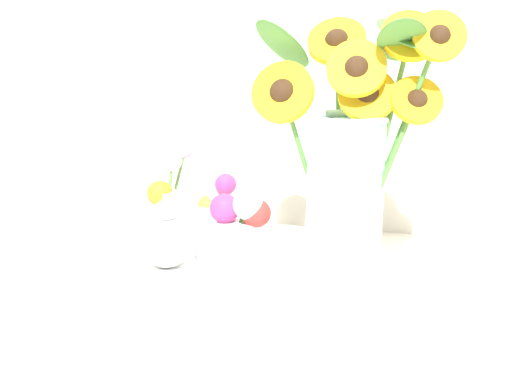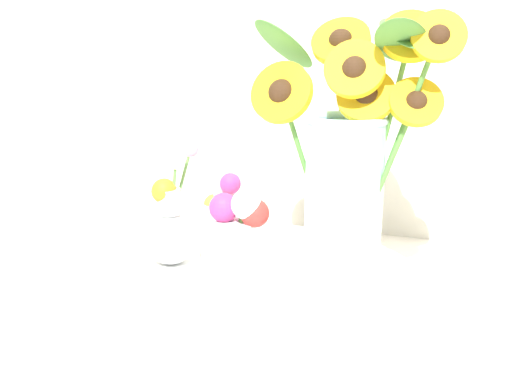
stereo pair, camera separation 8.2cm
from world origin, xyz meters
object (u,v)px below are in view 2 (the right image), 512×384
object	(u,v)px
mason_jar_sunflowers	(348,167)
vase_small_center	(237,231)
vase_bulb_right	(170,226)
vase_small_back	(224,222)
serving_tray	(256,282)

from	to	relation	value
mason_jar_sunflowers	vase_small_center	world-z (taller)	mason_jar_sunflowers
vase_bulb_right	vase_small_back	xyz separation A→B (m)	(0.07, 0.06, -0.00)
serving_tray	vase_small_back	bearing A→B (deg)	139.42
serving_tray	vase_small_center	world-z (taller)	vase_small_center
mason_jar_sunflowers	vase_bulb_right	distance (m)	0.30
serving_tray	mason_jar_sunflowers	size ratio (longest dim) A/B	1.30
mason_jar_sunflowers	vase_small_back	xyz separation A→B (m)	(-0.21, 0.06, -0.12)
mason_jar_sunflowers	vase_bulb_right	bearing A→B (deg)	-179.62
vase_small_center	vase_bulb_right	bearing A→B (deg)	164.58
vase_small_back	vase_small_center	bearing A→B (deg)	-58.49
serving_tray	mason_jar_sunflowers	world-z (taller)	mason_jar_sunflowers
serving_tray	vase_small_back	distance (m)	0.12
serving_tray	vase_bulb_right	xyz separation A→B (m)	(-0.14, 0.01, 0.07)
vase_small_center	vase_bulb_right	size ratio (longest dim) A/B	0.74
serving_tray	vase_small_center	xyz separation A→B (m)	(-0.02, -0.03, 0.09)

